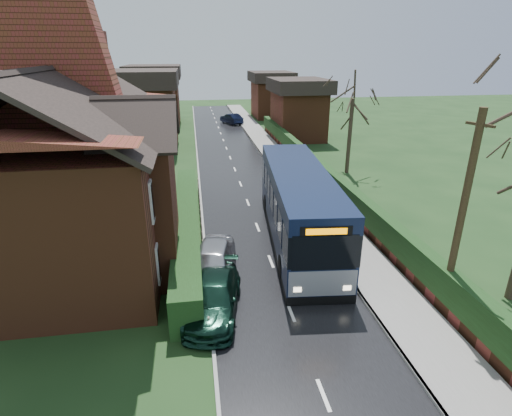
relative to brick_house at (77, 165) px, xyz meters
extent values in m
plane|color=#24421C|center=(8.73, -4.78, -4.38)|extent=(140.00, 140.00, 0.00)
cube|color=black|center=(8.73, 5.22, -4.37)|extent=(6.00, 100.00, 0.02)
cube|color=slate|center=(12.98, 5.22, -4.31)|extent=(2.50, 100.00, 0.14)
cube|color=gray|center=(11.78, 5.22, -4.31)|extent=(0.12, 100.00, 0.14)
cube|color=gray|center=(5.68, 5.22, -4.33)|extent=(0.12, 100.00, 0.10)
cube|color=black|center=(4.83, 0.22, -3.58)|extent=(1.20, 16.00, 1.60)
cube|color=brown|center=(14.53, 5.22, -4.08)|extent=(0.30, 50.00, 0.60)
cube|color=black|center=(14.53, 5.22, -3.18)|extent=(0.60, 50.00, 1.20)
cube|color=brown|center=(-0.27, 0.22, -1.38)|extent=(8.00, 14.00, 6.00)
cube|color=brown|center=(3.23, -2.78, -1.38)|extent=(2.50, 4.00, 6.00)
cube|color=brown|center=(0.73, 4.22, 4.82)|extent=(0.90, 1.40, 2.20)
cube|color=silver|center=(3.78, -4.78, -2.78)|extent=(0.08, 1.20, 1.60)
cube|color=black|center=(3.81, -4.78, -2.78)|extent=(0.03, 0.95, 1.35)
cube|color=silver|center=(3.78, -4.78, -0.18)|extent=(0.08, 1.20, 1.60)
cube|color=black|center=(3.81, -4.78, -0.18)|extent=(0.03, 0.95, 1.35)
cube|color=silver|center=(3.78, -0.78, -2.78)|extent=(0.08, 1.20, 1.60)
cube|color=black|center=(3.81, -0.78, -2.78)|extent=(0.03, 0.95, 1.35)
cube|color=silver|center=(3.78, -0.78, -0.18)|extent=(0.08, 1.20, 1.60)
cube|color=black|center=(3.81, -0.78, -0.18)|extent=(0.03, 0.95, 1.35)
cube|color=silver|center=(3.78, 3.22, -2.78)|extent=(0.08, 1.20, 1.60)
cube|color=black|center=(3.81, 3.22, -2.78)|extent=(0.03, 0.95, 1.35)
cube|color=silver|center=(3.78, 3.22, -0.18)|extent=(0.08, 1.20, 1.60)
cube|color=black|center=(3.81, 3.22, -0.18)|extent=(0.03, 0.95, 1.35)
cube|color=silver|center=(3.78, 5.72, -2.78)|extent=(0.08, 1.20, 1.60)
cube|color=black|center=(3.81, 5.72, -2.78)|extent=(0.03, 0.95, 1.35)
cube|color=silver|center=(3.78, 5.72, -0.18)|extent=(0.08, 1.20, 1.60)
cube|color=black|center=(3.81, 5.72, -0.18)|extent=(0.03, 0.95, 1.35)
cube|color=#0E1833|center=(10.60, -0.43, -3.35)|extent=(3.92, 12.42, 1.27)
cube|color=black|center=(10.60, -0.43, -2.06)|extent=(3.94, 12.42, 1.33)
cube|color=#0E1833|center=(10.60, -0.43, -1.02)|extent=(3.92, 12.42, 0.73)
cube|color=black|center=(10.60, -0.43, -4.18)|extent=(3.92, 12.42, 0.39)
cube|color=gray|center=(10.03, -6.46, -3.38)|extent=(2.66, 0.37, 1.11)
cube|color=black|center=(10.02, -6.49, -2.04)|extent=(2.49, 0.32, 1.44)
cube|color=black|center=(10.02, -6.49, -1.16)|extent=(1.94, 0.26, 0.39)
cube|color=#FF8C00|center=(10.02, -6.53, -1.16)|extent=(1.52, 0.18, 0.24)
cube|color=black|center=(10.03, -6.47, -4.13)|extent=(2.72, 0.40, 0.33)
cube|color=#FFF2CC|center=(9.05, -6.43, -3.60)|extent=(0.31, 0.08, 0.20)
cube|color=#FFF2CC|center=(10.99, -6.61, -3.60)|extent=(0.31, 0.08, 0.20)
cylinder|color=black|center=(8.98, -4.21, -3.84)|extent=(0.41, 1.09, 1.07)
cylinder|color=black|center=(11.48, -4.44, -3.84)|extent=(0.41, 1.09, 1.07)
cylinder|color=black|center=(9.72, 3.58, -3.84)|extent=(0.41, 1.09, 1.07)
cylinder|color=black|center=(12.22, 3.34, -3.84)|extent=(0.41, 1.09, 1.07)
imported|color=silver|center=(5.93, -3.78, -3.61)|extent=(2.66, 4.74, 1.52)
imported|color=black|center=(5.83, -6.27, -3.71)|extent=(2.69, 4.82, 1.32)
imported|color=black|center=(10.73, 35.93, -3.68)|extent=(2.99, 4.43, 1.38)
cylinder|color=slate|center=(11.93, -5.22, -3.05)|extent=(0.08, 0.08, 2.66)
cube|color=white|center=(11.93, -5.22, -1.91)|extent=(0.09, 0.40, 0.30)
cube|color=white|center=(11.93, -5.22, -2.29)|extent=(0.08, 0.36, 0.27)
cylinder|color=#2F2515|center=(14.53, -7.57, -0.53)|extent=(0.26, 0.26, 7.69)
cube|color=#2F2515|center=(14.53, -7.57, 2.76)|extent=(0.42, 0.96, 0.09)
cylinder|color=#32271D|center=(17.73, 10.92, -1.41)|extent=(0.32, 0.32, 5.93)
cylinder|color=#372D20|center=(-2.72, 5.22, -1.07)|extent=(0.30, 0.30, 6.62)
camera|label=1|loc=(5.42, -19.14, 4.96)|focal=28.00mm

